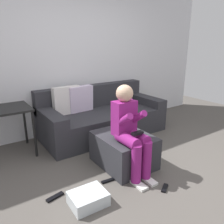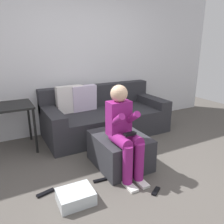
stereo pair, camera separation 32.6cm
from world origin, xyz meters
name	(u,v)px [view 2 (the right image)]	position (x,y,z in m)	size (l,w,h in m)	color
ground_plane	(142,179)	(0.00, 0.00, 0.00)	(7.99, 7.99, 0.00)	#544F49
wall_back	(79,60)	(0.00, 2.04, 1.29)	(6.15, 0.10, 2.57)	silver
couch_sectional	(104,116)	(0.25, 1.56, 0.31)	(2.16, 1.00, 0.89)	#2D2D33
ottoman	(120,150)	(-0.07, 0.43, 0.21)	(0.63, 0.78, 0.42)	#2D2D33
person_seated	(124,130)	(-0.15, 0.20, 0.60)	(0.29, 0.62, 1.12)	#8C1E72
storage_bin	(76,197)	(-0.86, -0.02, 0.07)	(0.36, 0.29, 0.14)	silver
side_table	(10,112)	(-1.28, 1.58, 0.62)	(0.63, 0.60, 0.71)	black
remote_near_ottoman	(156,191)	(-0.02, -0.28, 0.01)	(0.15, 0.05, 0.02)	black
remote_by_storage_bin	(100,180)	(-0.48, 0.20, 0.01)	(0.16, 0.04, 0.02)	black
remote_under_side_table	(45,193)	(-1.10, 0.27, 0.01)	(0.20, 0.05, 0.02)	black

